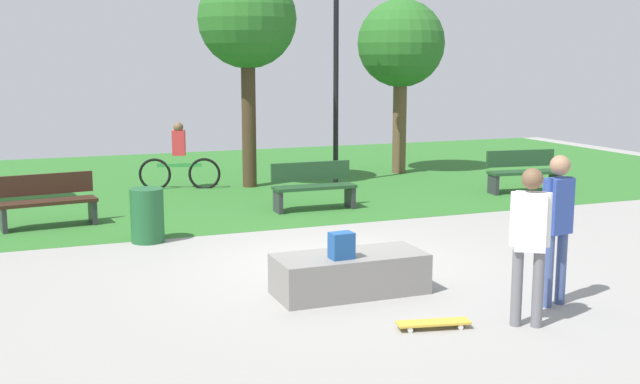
# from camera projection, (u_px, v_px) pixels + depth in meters

# --- Properties ---
(ground_plane) EXTENTS (28.00, 28.00, 0.00)m
(ground_plane) POSITION_uv_depth(u_px,v_px,m) (330.00, 264.00, 11.02)
(ground_plane) COLOR gray
(grass_lawn) EXTENTS (26.60, 11.61, 0.01)m
(grass_lawn) POSITION_uv_depth(u_px,v_px,m) (201.00, 181.00, 18.55)
(grass_lawn) COLOR #2D6B28
(grass_lawn) RESTS_ON ground_plane
(concrete_ledge) EXTENTS (1.87, 0.81, 0.50)m
(concrete_ledge) POSITION_uv_depth(u_px,v_px,m) (350.00, 274.00, 9.59)
(concrete_ledge) COLOR gray
(concrete_ledge) RESTS_ON ground_plane
(backpack_on_ledge) EXTENTS (0.29, 0.22, 0.32)m
(backpack_on_ledge) POSITION_uv_depth(u_px,v_px,m) (342.00, 246.00, 9.31)
(backpack_on_ledge) COLOR #1E4C8C
(backpack_on_ledge) RESTS_ON concrete_ledge
(skater_performing_trick) EXTENTS (0.38, 0.34, 1.74)m
(skater_performing_trick) POSITION_uv_depth(u_px,v_px,m) (530.00, 235.00, 8.27)
(skater_performing_trick) COLOR slate
(skater_performing_trick) RESTS_ON ground_plane
(skater_watching) EXTENTS (0.42, 0.25, 1.78)m
(skater_watching) POSITION_uv_depth(u_px,v_px,m) (557.00, 218.00, 8.99)
(skater_watching) COLOR #3F5184
(skater_watching) RESTS_ON ground_plane
(skateboard_by_ledge) EXTENTS (0.82, 0.36, 0.08)m
(skateboard_by_ledge) POSITION_uv_depth(u_px,v_px,m) (433.00, 323.00, 8.36)
(skateboard_by_ledge) COLOR gold
(skateboard_by_ledge) RESTS_ON ground_plane
(park_bench_center_lawn) EXTENTS (1.64, 0.66, 0.91)m
(park_bench_center_lawn) POSITION_uv_depth(u_px,v_px,m) (48.00, 200.00, 13.36)
(park_bench_center_lawn) COLOR #331E14
(park_bench_center_lawn) RESTS_ON ground_plane
(park_bench_near_path) EXTENTS (1.61, 0.49, 0.91)m
(park_bench_near_path) POSITION_uv_depth(u_px,v_px,m) (313.00, 185.00, 14.91)
(park_bench_near_path) COLOR #1E4223
(park_bench_near_path) RESTS_ON ground_plane
(park_bench_far_right) EXTENTS (1.65, 0.66, 0.91)m
(park_bench_far_right) POSITION_uv_depth(u_px,v_px,m) (523.00, 170.00, 16.85)
(park_bench_far_right) COLOR #1E4223
(park_bench_far_right) RESTS_ON ground_plane
(tree_tall_oak) EXTENTS (2.18, 2.18, 4.35)m
(tree_tall_oak) POSITION_uv_depth(u_px,v_px,m) (401.00, 45.00, 19.31)
(tree_tall_oak) COLOR brown
(tree_tall_oak) RESTS_ON grass_lawn
(tree_young_birch) EXTENTS (2.18, 2.18, 4.84)m
(tree_young_birch) POSITION_uv_depth(u_px,v_px,m) (247.00, 22.00, 17.06)
(tree_young_birch) COLOR #42301E
(tree_young_birch) RESTS_ON grass_lawn
(lamp_post) EXTENTS (0.28, 0.28, 4.86)m
(lamp_post) POSITION_uv_depth(u_px,v_px,m) (336.00, 58.00, 17.66)
(lamp_post) COLOR black
(lamp_post) RESTS_ON ground_plane
(trash_bin) EXTENTS (0.52, 0.52, 0.86)m
(trash_bin) POSITION_uv_depth(u_px,v_px,m) (147.00, 215.00, 12.27)
(trash_bin) COLOR #1E592D
(trash_bin) RESTS_ON ground_plane
(cyclist_on_bicycle) EXTENTS (1.75, 0.63, 1.52)m
(cyclist_on_bicycle) POSITION_uv_depth(u_px,v_px,m) (179.00, 161.00, 17.30)
(cyclist_on_bicycle) COLOR black
(cyclist_on_bicycle) RESTS_ON ground_plane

